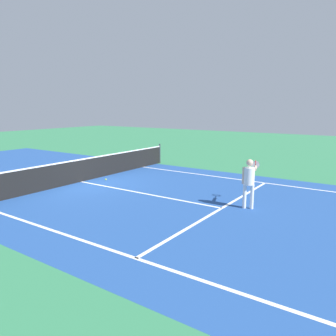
# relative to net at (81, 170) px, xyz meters

# --- Properties ---
(ground_plane) EXTENTS (60.00, 60.00, 0.00)m
(ground_plane) POSITION_rel_net_xyz_m (0.00, 0.00, -0.49)
(ground_plane) COLOR #337F51
(court_surface_inbounds) EXTENTS (10.62, 24.40, 0.00)m
(court_surface_inbounds) POSITION_rel_net_xyz_m (0.00, 0.00, -0.49)
(court_surface_inbounds) COLOR #234C93
(court_surface_inbounds) RESTS_ON ground_plane
(line_sideline_left) EXTENTS (0.10, 11.89, 0.01)m
(line_sideline_left) POSITION_rel_net_xyz_m (-4.11, -5.95, -0.49)
(line_sideline_left) COLOR white
(line_sideline_left) RESTS_ON ground_plane
(line_sideline_right) EXTENTS (0.10, 11.89, 0.01)m
(line_sideline_right) POSITION_rel_net_xyz_m (4.11, -5.95, -0.49)
(line_sideline_right) COLOR white
(line_sideline_right) RESTS_ON ground_plane
(line_service_near) EXTENTS (8.22, 0.10, 0.01)m
(line_service_near) POSITION_rel_net_xyz_m (0.00, -6.40, -0.49)
(line_service_near) COLOR white
(line_service_near) RESTS_ON ground_plane
(line_center_service) EXTENTS (0.10, 6.40, 0.01)m
(line_center_service) POSITION_rel_net_xyz_m (0.00, -3.20, -0.49)
(line_center_service) COLOR white
(line_center_service) RESTS_ON ground_plane
(net) EXTENTS (11.27, 0.09, 1.07)m
(net) POSITION_rel_net_xyz_m (0.00, 0.00, 0.00)
(net) COLOR #33383D
(net) RESTS_ON ground_plane
(player_near) EXTENTS (1.17, 0.44, 1.53)m
(player_near) POSITION_rel_net_xyz_m (0.47, -7.06, 0.45)
(player_near) COLOR white
(player_near) RESTS_ON ground_plane
(tennis_ball_near_net) EXTENTS (0.07, 0.07, 0.07)m
(tennis_ball_near_net) POSITION_rel_net_xyz_m (0.80, -0.63, -0.46)
(tennis_ball_near_net) COLOR #CCE033
(tennis_ball_near_net) RESTS_ON ground_plane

